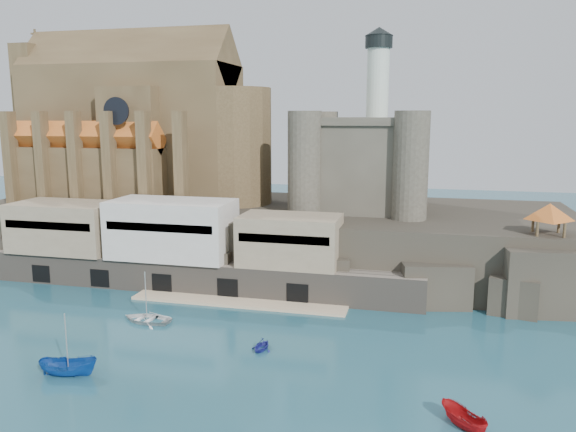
# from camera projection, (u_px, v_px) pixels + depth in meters

# --- Properties ---
(ground) EXTENTS (300.00, 300.00, 0.00)m
(ground) POSITION_uv_depth(u_px,v_px,m) (166.00, 356.00, 59.87)
(ground) COLOR #1B4A5A
(ground) RESTS_ON ground
(promontory) EXTENTS (100.00, 36.00, 10.00)m
(promontory) POSITION_uv_depth(u_px,v_px,m) (265.00, 235.00, 96.69)
(promontory) COLOR black
(promontory) RESTS_ON ground
(quay) EXTENTS (70.00, 12.00, 13.05)m
(quay) POSITION_uv_depth(u_px,v_px,m) (170.00, 247.00, 83.25)
(quay) COLOR #6F6559
(quay) RESTS_ON ground
(church) EXTENTS (47.00, 25.93, 30.51)m
(church) POSITION_uv_depth(u_px,v_px,m) (142.00, 133.00, 101.63)
(church) COLOR #4F3D24
(church) RESTS_ON promontory
(castle_keep) EXTENTS (21.20, 21.20, 29.30)m
(castle_keep) POSITION_uv_depth(u_px,v_px,m) (363.00, 159.00, 92.15)
(castle_keep) COLOR #474338
(castle_keep) RESTS_ON promontory
(rock_outcrop) EXTENTS (14.50, 10.50, 8.70)m
(rock_outcrop) POSITION_uv_depth(u_px,v_px,m) (544.00, 279.00, 74.04)
(rock_outcrop) COLOR black
(rock_outcrop) RESTS_ON ground
(pavilion) EXTENTS (6.40, 6.40, 5.40)m
(pavilion) POSITION_uv_depth(u_px,v_px,m) (549.00, 214.00, 72.65)
(pavilion) COLOR #4F3D24
(pavilion) RESTS_ON rock_outcrop
(boat_2) EXTENTS (2.64, 2.59, 5.85)m
(boat_2) POSITION_uv_depth(u_px,v_px,m) (69.00, 375.00, 55.38)
(boat_2) COLOR #124194
(boat_2) RESTS_ON ground
(boat_5) EXTENTS (2.55, 2.56, 4.74)m
(boat_5) POSITION_uv_depth(u_px,v_px,m) (463.00, 426.00, 46.30)
(boat_5) COLOR #AF1014
(boat_5) RESTS_ON ground
(boat_6) EXTENTS (1.74, 4.63, 6.34)m
(boat_6) POSITION_uv_depth(u_px,v_px,m) (147.00, 321.00, 69.95)
(boat_6) COLOR silver
(boat_6) RESTS_ON ground
(boat_7) EXTENTS (2.95, 2.10, 3.13)m
(boat_7) POSITION_uv_depth(u_px,v_px,m) (262.00, 350.00, 61.46)
(boat_7) COLOR navy
(boat_7) RESTS_ON ground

